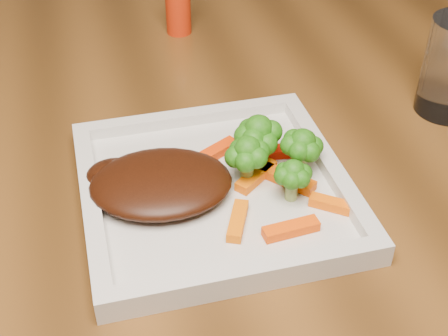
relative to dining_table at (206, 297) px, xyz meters
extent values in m
cube|color=silver|center=(-0.02, -0.18, 0.38)|extent=(0.27, 0.27, 0.01)
ellipsoid|color=#381508|center=(-0.08, -0.17, 0.40)|extent=(0.16, 0.13, 0.03)
cube|color=#FA4C04|center=(0.03, -0.26, 0.39)|extent=(0.06, 0.02, 0.01)
cube|color=#FE6404|center=(0.08, -0.24, 0.39)|extent=(0.05, 0.04, 0.01)
cube|color=orange|center=(-0.02, -0.24, 0.39)|extent=(0.03, 0.05, 0.01)
cube|color=red|center=(0.07, -0.14, 0.39)|extent=(0.06, 0.02, 0.01)
cube|color=#E53703|center=(-0.01, -0.12, 0.39)|extent=(0.06, 0.04, 0.01)
cube|color=#E35303|center=(0.05, -0.19, 0.39)|extent=(0.05, 0.06, 0.01)
cube|color=#FF6704|center=(0.02, -0.17, 0.39)|extent=(0.05, 0.05, 0.01)
cylinder|color=red|center=(0.01, 0.21, 0.42)|extent=(0.04, 0.04, 0.09)
camera|label=1|loc=(-0.14, -0.66, 0.81)|focal=50.00mm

